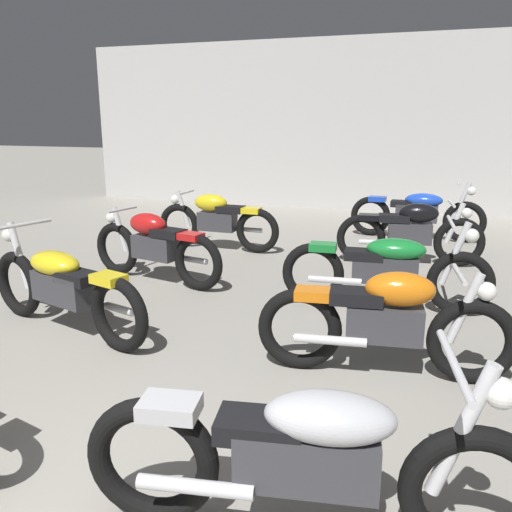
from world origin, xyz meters
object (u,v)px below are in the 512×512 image
(motorcycle_left_row_2, at_px, (155,245))
(motorcycle_right_row_2, at_px, (386,268))
(motorcycle_right_row_3, at_px, (411,231))
(motorcycle_left_row_1, at_px, (63,286))
(motorcycle_right_row_0, at_px, (309,455))
(motorcycle_right_row_4, at_px, (417,212))
(motorcycle_left_row_3, at_px, (217,220))
(motorcycle_right_row_1, at_px, (386,320))

(motorcycle_left_row_2, xyz_separation_m, motorcycle_right_row_2, (2.76, -0.07, -0.01))
(motorcycle_right_row_2, bearing_deg, motorcycle_right_row_3, 86.35)
(motorcycle_right_row_3, bearing_deg, motorcycle_right_row_2, -93.65)
(motorcycle_left_row_2, xyz_separation_m, motorcycle_right_row_3, (2.89, 1.86, 0.00))
(motorcycle_left_row_1, relative_size, motorcycle_right_row_3, 1.08)
(motorcycle_right_row_0, bearing_deg, motorcycle_right_row_4, 88.93)
(motorcycle_left_row_3, bearing_deg, motorcycle_left_row_1, -90.97)
(motorcycle_right_row_2, bearing_deg, motorcycle_right_row_1, -84.26)
(motorcycle_right_row_4, bearing_deg, motorcycle_right_row_3, -90.20)
(motorcycle_left_row_2, relative_size, motorcycle_left_row_3, 0.99)
(motorcycle_right_row_2, bearing_deg, motorcycle_right_row_0, -90.01)
(motorcycle_right_row_2, bearing_deg, motorcycle_right_row_4, 87.95)
(motorcycle_right_row_1, bearing_deg, motorcycle_right_row_2, 95.74)
(motorcycle_left_row_3, distance_m, motorcycle_right_row_4, 3.34)
(motorcycle_right_row_0, bearing_deg, motorcycle_left_row_2, 128.84)
(motorcycle_left_row_2, bearing_deg, motorcycle_left_row_3, 88.30)
(motorcycle_right_row_1, bearing_deg, motorcycle_right_row_0, -94.86)
(motorcycle_right_row_2, relative_size, motorcycle_right_row_4, 1.00)
(motorcycle_right_row_1, height_order, motorcycle_right_row_2, motorcycle_right_row_2)
(motorcycle_right_row_0, distance_m, motorcycle_right_row_2, 3.36)
(motorcycle_right_row_4, bearing_deg, motorcycle_left_row_3, -148.16)
(motorcycle_left_row_2, bearing_deg, motorcycle_right_row_4, 50.78)
(motorcycle_left_row_1, bearing_deg, motorcycle_left_row_2, 89.79)
(motorcycle_right_row_0, distance_m, motorcycle_right_row_3, 5.30)
(motorcycle_left_row_3, relative_size, motorcycle_right_row_0, 0.91)
(motorcycle_right_row_2, bearing_deg, motorcycle_left_row_1, -149.77)
(motorcycle_right_row_0, distance_m, motorcycle_right_row_4, 6.98)
(motorcycle_left_row_1, xyz_separation_m, motorcycle_left_row_2, (0.01, 1.69, 0.01))
(motorcycle_left_row_1, distance_m, motorcycle_left_row_3, 3.47)
(motorcycle_left_row_1, height_order, motorcycle_left_row_3, motorcycle_left_row_1)
(motorcycle_right_row_3, bearing_deg, motorcycle_right_row_0, -91.34)
(motorcycle_left_row_1, distance_m, motorcycle_left_row_2, 1.69)
(motorcycle_left_row_3, bearing_deg, motorcycle_left_row_2, -91.70)
(motorcycle_left_row_1, height_order, motorcycle_right_row_3, motorcycle_left_row_1)
(motorcycle_right_row_0, xyz_separation_m, motorcycle_right_row_1, (0.16, 1.82, 0.01))
(motorcycle_left_row_3, distance_m, motorcycle_right_row_0, 5.88)
(motorcycle_right_row_3, bearing_deg, motorcycle_right_row_4, 89.80)
(motorcycle_left_row_2, distance_m, motorcycle_right_row_2, 2.77)
(motorcycle_right_row_0, relative_size, motorcycle_right_row_3, 1.10)
(motorcycle_right_row_0, bearing_deg, motorcycle_right_row_2, 89.99)
(motorcycle_left_row_3, bearing_deg, motorcycle_right_row_0, -62.53)
(motorcycle_left_row_3, xyz_separation_m, motorcycle_right_row_3, (2.83, 0.08, 0.00))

